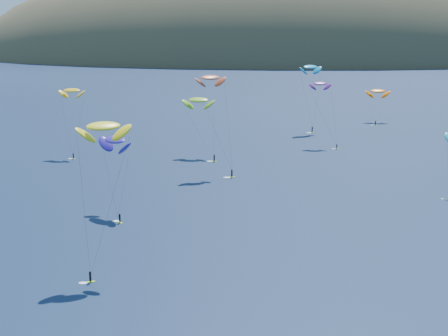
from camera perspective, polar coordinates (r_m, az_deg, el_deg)
island at (r=613.49m, az=6.55°, el=9.14°), size 730.00×300.00×210.00m
kitesurfer_1 at (r=189.28m, az=-13.75°, el=6.90°), size 7.74×9.79×21.00m
kitesurfer_2 at (r=102.20m, az=-10.97°, el=3.76°), size 9.29×12.36×25.75m
kitesurfer_3 at (r=184.18m, az=-2.35°, el=6.23°), size 10.86×12.85×18.65m
kitesurfer_4 at (r=224.00m, az=7.91°, el=9.13°), size 9.52×10.33×24.88m
kitesurfer_6 at (r=200.56m, az=8.79°, el=7.63°), size 9.27×10.17×21.24m
kitesurfer_9 at (r=163.51m, az=-1.25°, el=8.24°), size 11.31×11.68×26.91m
kitesurfer_10 at (r=133.27m, az=-9.95°, el=2.57°), size 9.90×14.85×17.70m
kitesurfer_11 at (r=249.11m, az=13.89°, el=6.85°), size 9.22×12.81×14.10m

